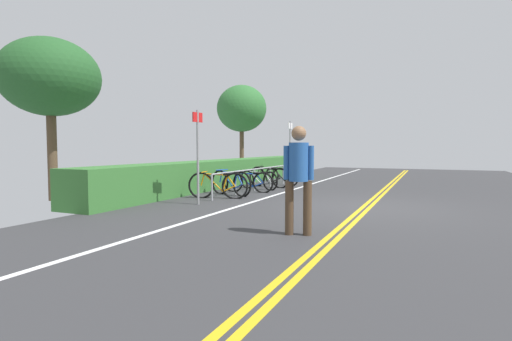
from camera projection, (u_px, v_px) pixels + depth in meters
ground_plane at (366, 208)px, 9.33m from camera, size 36.46×11.05×0.05m
centre_line_yellow_inner at (370, 207)px, 9.30m from camera, size 32.81×0.10×0.00m
centre_line_yellow_outer at (363, 207)px, 9.36m from camera, size 32.81×0.10×0.00m
bike_lane_stripe_white at (258, 200)px, 10.50m from camera, size 32.81×0.12×0.00m
bike_rack at (254, 174)px, 12.90m from camera, size 5.54×0.05×0.73m
bicycle_0 at (218, 185)px, 10.93m from camera, size 0.55×1.71×0.78m
bicycle_1 at (231, 183)px, 11.70m from camera, size 0.68×1.66×0.78m
bicycle_2 at (248, 182)px, 12.44m from camera, size 0.46×1.70×0.71m
bicycle_3 at (258, 180)px, 13.37m from camera, size 0.67×1.66×0.68m
bicycle_4 at (269, 177)px, 14.08m from camera, size 0.62×1.75×0.76m
bicycle_5 at (281, 176)px, 14.84m from camera, size 0.64×1.57×0.70m
pedestrian at (299, 172)px, 6.31m from camera, size 0.32×0.48×1.77m
sign_post_near at (198, 148)px, 9.69m from camera, size 0.36×0.07×2.35m
sign_post_far at (290, 146)px, 16.00m from camera, size 0.36×0.07×2.49m
hedge_backdrop at (228, 172)px, 15.00m from camera, size 14.49×1.14×0.96m
tree_near_left at (50, 78)px, 10.31m from camera, size 2.57×2.57×4.30m
tree_mid at (242, 109)px, 20.71m from camera, size 2.63×2.63×4.72m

